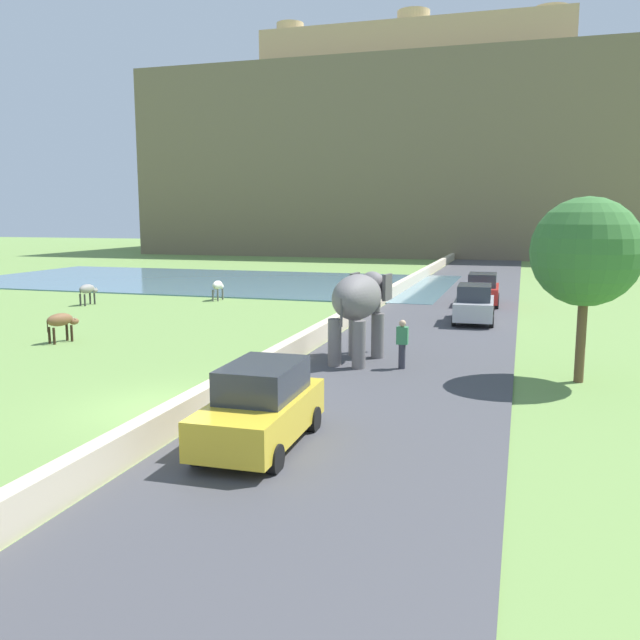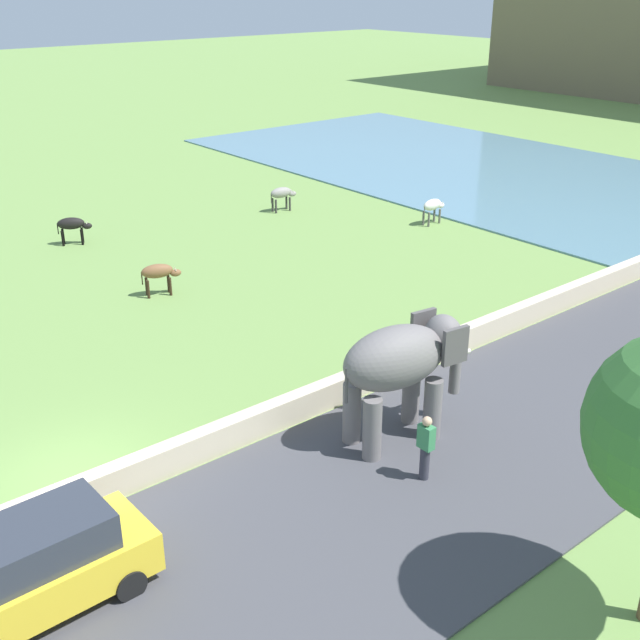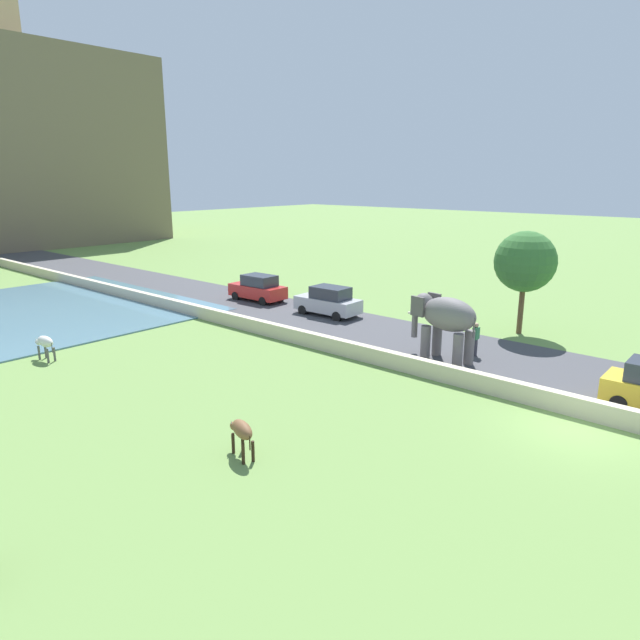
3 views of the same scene
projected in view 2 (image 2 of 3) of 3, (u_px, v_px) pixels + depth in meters
name	position (u px, v px, depth m)	size (l,w,h in m)	color
ground_plane	(71.00, 478.00, 17.49)	(220.00, 220.00, 0.00)	#6B8E47
barrier_wall	(584.00, 290.00, 26.93)	(0.40, 110.00, 0.73)	beige
lake	(479.00, 168.00, 45.12)	(36.00, 18.00, 0.08)	slate
elephant	(402.00, 363.00, 18.18)	(1.76, 3.55, 2.99)	slate
person_beside_elephant	(426.00, 447.00, 17.06)	(0.36, 0.22, 1.63)	#33333D
car_yellow	(40.00, 566.00, 13.59)	(1.85, 4.03, 1.80)	gold
cow_grey	(282.00, 194.00, 36.83)	(0.54, 1.41, 1.15)	gray
cow_brown	(159.00, 273.00, 27.12)	(0.76, 1.42, 1.15)	brown
cow_white	(433.00, 206.00, 34.91)	(0.52, 1.40, 1.15)	silver
cow_black	(72.00, 225.00, 32.27)	(0.93, 1.39, 1.15)	black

